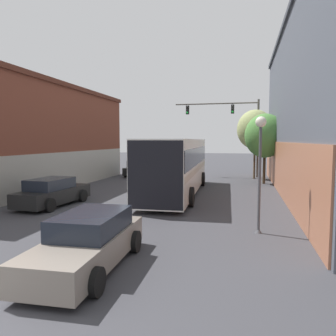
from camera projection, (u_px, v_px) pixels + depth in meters
lane_center_line at (155, 195)px, 19.96m from camera, size 0.14×42.42×0.01m
building_left_brick at (22, 135)px, 22.96m from camera, size 7.34×19.68×7.19m
bus at (177, 163)px, 20.10m from camera, size 3.27×12.34×3.37m
hatchback_foreground at (89, 242)px, 8.50m from camera, size 2.01×4.60×1.41m
parked_car_left_near at (52, 193)px, 16.55m from camera, size 2.18×4.51×1.41m
parked_car_left_mid at (139, 168)px, 30.43m from camera, size 2.12×4.24×1.46m
traffic_signal_gantry at (234, 122)px, 29.43m from camera, size 7.55×0.36×6.92m
street_lamp at (260, 157)px, 11.47m from camera, size 0.38×0.38×4.14m
street_tree_near at (265, 136)px, 24.63m from camera, size 3.02×2.71×5.31m
street_tree_far at (255, 129)px, 27.85m from camera, size 3.04×2.73×5.90m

